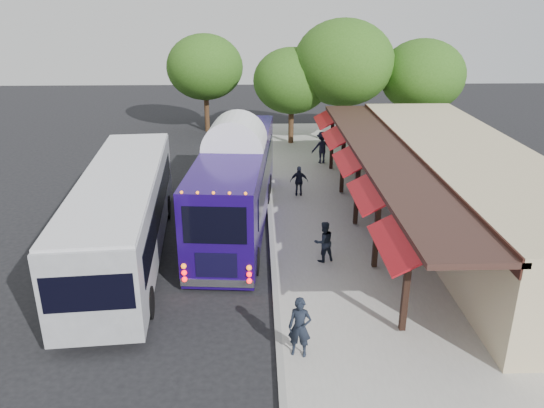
% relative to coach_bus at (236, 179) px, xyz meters
% --- Properties ---
extents(ground, '(90.00, 90.00, 0.00)m').
position_rel_coach_bus_xyz_m(ground, '(1.45, -4.64, -2.11)').
color(ground, black).
rests_on(ground, ground).
extents(sidewalk, '(10.00, 40.00, 0.15)m').
position_rel_coach_bus_xyz_m(sidewalk, '(6.45, -0.64, -2.03)').
color(sidewalk, '#9E9B93').
rests_on(sidewalk, ground).
extents(curb, '(0.20, 40.00, 0.16)m').
position_rel_coach_bus_xyz_m(curb, '(1.50, -0.64, -2.03)').
color(curb, gray).
rests_on(curb, ground).
extents(station_shelter, '(8.15, 20.00, 3.60)m').
position_rel_coach_bus_xyz_m(station_shelter, '(9.83, -0.64, -0.26)').
color(station_shelter, tan).
rests_on(station_shelter, ground).
extents(coach_bus, '(3.58, 12.41, 3.92)m').
position_rel_coach_bus_xyz_m(coach_bus, '(0.00, 0.00, 0.00)').
color(coach_bus, '#1C075A').
rests_on(coach_bus, ground).
extents(city_bus, '(3.80, 12.86, 3.41)m').
position_rel_coach_bus_xyz_m(city_bus, '(-4.23, -3.10, -0.22)').
color(city_bus, gray).
rests_on(city_bus, ground).
extents(ped_a, '(0.74, 0.58, 1.79)m').
position_rel_coach_bus_xyz_m(ped_a, '(2.05, -9.64, -1.06)').
color(ped_a, black).
rests_on(ped_a, sidewalk).
extents(ped_b, '(0.95, 0.85, 1.61)m').
position_rel_coach_bus_xyz_m(ped_b, '(3.41, -3.99, -1.15)').
color(ped_b, black).
rests_on(ped_b, sidewalk).
extents(ped_c, '(0.93, 0.44, 1.54)m').
position_rel_coach_bus_xyz_m(ped_c, '(3.04, 3.13, -1.19)').
color(ped_c, black).
rests_on(ped_c, sidewalk).
extents(ped_d, '(1.33, 0.88, 1.93)m').
position_rel_coach_bus_xyz_m(ped_d, '(4.85, 8.76, -0.99)').
color(ped_d, black).
rests_on(ped_d, sidewalk).
extents(sign_board, '(0.17, 0.48, 1.08)m').
position_rel_coach_bus_xyz_m(sign_board, '(6.06, -3.46, -1.23)').
color(sign_board, black).
rests_on(sign_board, sidewalk).
extents(tree_left, '(5.10, 5.10, 6.53)m').
position_rel_coach_bus_xyz_m(tree_left, '(3.28, 13.56, 2.24)').
color(tree_left, '#382314').
rests_on(tree_left, ground).
extents(tree_mid, '(6.52, 6.52, 8.35)m').
position_rel_coach_bus_xyz_m(tree_mid, '(6.60, 13.01, 3.46)').
color(tree_mid, '#382314').
rests_on(tree_mid, ground).
extents(tree_right, '(5.54, 5.54, 7.10)m').
position_rel_coach_bus_xyz_m(tree_right, '(11.81, 12.96, 2.63)').
color(tree_right, '#382314').
rests_on(tree_right, ground).
extents(tree_far, '(5.57, 5.57, 7.13)m').
position_rel_coach_bus_xyz_m(tree_far, '(-2.79, 17.71, 2.65)').
color(tree_far, '#382314').
rests_on(tree_far, ground).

